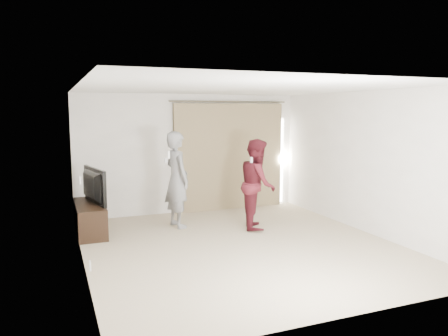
{
  "coord_description": "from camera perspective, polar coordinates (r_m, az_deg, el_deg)",
  "views": [
    {
      "loc": [
        -2.88,
        -6.44,
        2.24
      ],
      "look_at": [
        0.17,
        1.2,
        1.16
      ],
      "focal_mm": 35.0,
      "sensor_mm": 36.0,
      "label": 1
    }
  ],
  "objects": [
    {
      "name": "floor",
      "position": [
        7.4,
        2.23,
        -10.13
      ],
      "size": [
        5.5,
        5.5,
        0.0
      ],
      "primitive_type": "plane",
      "color": "tan",
      "rests_on": "ground"
    },
    {
      "name": "wall_back",
      "position": [
        9.67,
        -4.37,
        1.9
      ],
      "size": [
        5.0,
        0.04,
        2.6
      ],
      "primitive_type": "cube",
      "color": "white",
      "rests_on": "ground"
    },
    {
      "name": "wall_left",
      "position": [
        6.52,
        -18.22,
        -1.18
      ],
      "size": [
        0.04,
        5.5,
        2.6
      ],
      "color": "white",
      "rests_on": "ground"
    },
    {
      "name": "ceiling",
      "position": [
        7.06,
        2.34,
        10.41
      ],
      "size": [
        5.0,
        5.5,
        0.01
      ],
      "primitive_type": "cube",
      "color": "silver",
      "rests_on": "wall_back"
    },
    {
      "name": "curtain",
      "position": [
        9.93,
        0.79,
        1.5
      ],
      "size": [
        2.8,
        0.11,
        2.46
      ],
      "color": "tan",
      "rests_on": "ground"
    },
    {
      "name": "tv_console",
      "position": [
        8.45,
        -17.12,
        -6.28
      ],
      "size": [
        0.49,
        1.43,
        0.55
      ],
      "primitive_type": "cube",
      "color": "black",
      "rests_on": "ground"
    },
    {
      "name": "tv",
      "position": [
        8.33,
        -17.28,
        -2.26
      ],
      "size": [
        0.38,
        1.14,
        0.65
      ],
      "primitive_type": "imported",
      "rotation": [
        0.0,
        0.0,
        1.78
      ],
      "color": "black",
      "rests_on": "tv_console"
    },
    {
      "name": "scratching_post",
      "position": [
        8.73,
        -16.15,
        -6.35
      ],
      "size": [
        0.37,
        0.37,
        0.49
      ],
      "color": "tan",
      "rests_on": "ground"
    },
    {
      "name": "person_man",
      "position": [
        8.44,
        -6.18,
        -1.5
      ],
      "size": [
        0.57,
        0.75,
        1.85
      ],
      "color": "gray",
      "rests_on": "ground"
    },
    {
      "name": "person_woman",
      "position": [
        8.34,
        4.39,
        -2.06
      ],
      "size": [
        0.91,
        1.01,
        1.72
      ],
      "color": "#50141D",
      "rests_on": "ground"
    }
  ]
}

